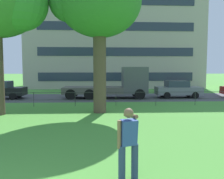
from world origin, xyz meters
name	(u,v)px	position (x,y,z in m)	size (l,w,h in m)	color
street_strip	(81,97)	(0.00, 18.41, 0.00)	(80.00, 6.46, 0.01)	#4C4C51
park_fence	(75,97)	(0.00, 13.29, 0.66)	(28.27, 0.04, 1.00)	#333833
tree_small_lawn	(97,3)	(1.56, 10.93, 6.30)	(5.20, 4.81, 8.45)	brown
person_thrower	(128,142)	(2.30, 2.31, 0.90)	(0.49, 0.85, 1.66)	navy
car_black_left	(1,90)	(-6.89, 17.89, 0.78)	(4.01, 1.84, 1.54)	black
flatbed_truck_far_right	(118,85)	(3.29, 17.66, 1.22)	(7.33, 2.51, 2.75)	#4C4C51
car_grey_center	(178,89)	(8.73, 17.74, 0.78)	(4.03, 1.86, 1.54)	slate
apartment_building_background	(113,23)	(3.92, 34.97, 9.91)	(24.28, 15.09, 19.81)	#ADA393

